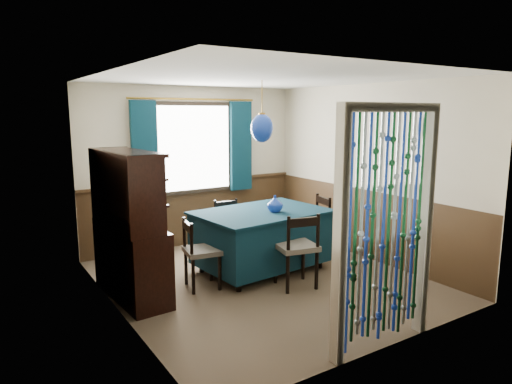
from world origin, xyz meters
TOP-DOWN VIEW (x-y plane):
  - floor at (0.00, 0.00)m, footprint 4.00×4.00m
  - ceiling at (0.00, 0.00)m, footprint 4.00×4.00m
  - wall_back at (0.00, 2.00)m, footprint 3.60×0.00m
  - wall_front at (0.00, -2.00)m, footprint 3.60×0.00m
  - wall_left at (-1.80, 0.00)m, footprint 0.00×4.00m
  - wall_right at (1.80, 0.00)m, footprint 0.00×4.00m
  - wainscot_back at (0.00, 1.99)m, footprint 3.60×0.00m
  - wainscot_front at (0.00, -1.99)m, footprint 3.60×0.00m
  - wainscot_left at (-1.79, 0.00)m, footprint 0.00×4.00m
  - wainscot_right at (1.79, 0.00)m, footprint 0.00×4.00m
  - window at (0.00, 1.95)m, footprint 1.32×0.12m
  - doorway at (0.00, -1.94)m, footprint 1.16×0.12m
  - dining_table at (0.20, 0.33)m, footprint 1.78×1.31m
  - chair_near at (0.22, -0.41)m, footprint 0.54×0.53m
  - chair_far at (0.11, 1.03)m, footprint 0.45×0.43m
  - chair_left at (-0.77, 0.21)m, footprint 0.47×0.48m
  - chair_right at (1.20, 0.45)m, footprint 0.50×0.52m
  - sideboard at (-1.56, 0.38)m, footprint 0.53×1.32m
  - pendant_lamp at (0.20, 0.33)m, footprint 0.29×0.29m
  - vase_table at (0.32, 0.20)m, footprint 0.21×0.21m
  - bowl_shelf at (-1.50, 0.07)m, footprint 0.26×0.26m
  - vase_sideboard at (-1.50, 0.74)m, footprint 0.21×0.21m

SIDE VIEW (x-z plane):
  - floor at x=0.00m, z-range 0.00..0.00m
  - chair_far at x=0.11m, z-range 0.03..0.87m
  - chair_left at x=-0.77m, z-range 0.03..0.88m
  - dining_table at x=0.20m, z-range 0.06..0.87m
  - chair_right at x=1.20m, z-range 0.03..0.92m
  - chair_near at x=0.22m, z-range 0.03..0.96m
  - wainscot_back at x=0.00m, z-range -1.30..2.30m
  - wainscot_front at x=0.00m, z-range -1.30..2.30m
  - wainscot_left at x=-1.79m, z-range -1.50..2.50m
  - wainscot_right at x=1.79m, z-range -1.50..2.50m
  - sideboard at x=-1.56m, z-range -0.25..1.43m
  - vase_table at x=0.32m, z-range 0.81..1.01m
  - vase_sideboard at x=-1.50m, z-range 0.84..1.02m
  - doorway at x=0.00m, z-range -0.04..2.14m
  - bowl_shelf at x=-1.50m, z-range 1.15..1.20m
  - wall_back at x=0.00m, z-range -0.55..3.05m
  - wall_front at x=0.00m, z-range -0.55..3.05m
  - wall_left at x=-1.80m, z-range -0.75..3.25m
  - wall_right at x=1.80m, z-range -0.75..3.25m
  - window at x=0.00m, z-range 0.84..2.26m
  - pendant_lamp at x=0.20m, z-range 1.51..2.29m
  - ceiling at x=0.00m, z-range 2.50..2.50m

